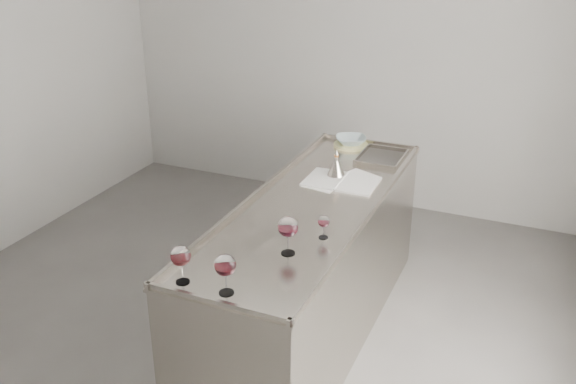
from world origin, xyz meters
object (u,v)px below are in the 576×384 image
at_px(wine_glass_middle, 225,266).
at_px(notebook, 341,181).
at_px(wine_funnel, 336,168).
at_px(ceramic_bowl, 351,140).
at_px(wine_glass_right, 288,228).
at_px(wine_glass_small, 324,222).
at_px(counter, 311,270).
at_px(wine_glass_left, 181,257).

height_order(wine_glass_middle, notebook, wine_glass_middle).
bearing_deg(wine_funnel, ceramic_bowl, 99.15).
relative_size(wine_glass_right, ceramic_bowl, 0.93).
distance_m(ceramic_bowl, wine_funnel, 0.62).
bearing_deg(wine_glass_middle, wine_glass_small, 72.23).
relative_size(wine_glass_middle, ceramic_bowl, 0.90).
bearing_deg(notebook, counter, -98.54).
relative_size(wine_glass_middle, wine_funnel, 1.05).
height_order(wine_glass_middle, ceramic_bowl, wine_glass_middle).
xyz_separation_m(wine_glass_left, notebook, (0.30, 1.47, -0.13)).
relative_size(ceramic_bowl, wine_funnel, 1.17).
bearing_deg(counter, wine_funnel, 91.53).
relative_size(wine_glass_left, wine_funnel, 1.01).
xyz_separation_m(counter, wine_funnel, (-0.01, 0.47, 0.53)).
relative_size(wine_glass_small, wine_funnel, 0.70).
bearing_deg(wine_glass_small, wine_funnel, 105.09).
distance_m(wine_glass_small, wine_funnel, 0.88).
bearing_deg(wine_funnel, notebook, -50.87).
relative_size(counter, wine_glass_small, 17.96).
bearing_deg(wine_funnel, wine_glass_small, -74.91).
bearing_deg(counter, wine_glass_right, -80.01).
distance_m(counter, wine_glass_left, 1.26).
bearing_deg(notebook, wine_glass_middle, -93.06).
relative_size(wine_glass_left, wine_glass_right, 0.93).
distance_m(counter, wine_funnel, 0.71).
xyz_separation_m(wine_glass_middle, wine_glass_right, (0.12, 0.46, 0.01)).
relative_size(wine_glass_left, notebook, 0.42).
bearing_deg(counter, wine_glass_middle, -90.30).
bearing_deg(counter, wine_glass_left, -102.76).
distance_m(counter, wine_glass_right, 0.88).
xyz_separation_m(counter, notebook, (0.05, 0.39, 0.47)).
bearing_deg(wine_glass_small, wine_glass_left, -123.57).
bearing_deg(notebook, wine_glass_left, -102.23).
bearing_deg(counter, notebook, 82.23).
bearing_deg(wine_glass_right, ceramic_bowl, 97.38).
height_order(counter, ceramic_bowl, ceramic_bowl).
xyz_separation_m(ceramic_bowl, wine_funnel, (0.10, -0.61, 0.01)).
bearing_deg(wine_glass_small, wine_glass_right, -114.61).
distance_m(counter, wine_glass_small, 0.72).
xyz_separation_m(wine_glass_middle, notebook, (0.06, 1.47, -0.14)).
xyz_separation_m(wine_glass_left, wine_funnel, (0.23, 1.55, -0.08)).
bearing_deg(wine_glass_small, ceramic_bowl, 102.65).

